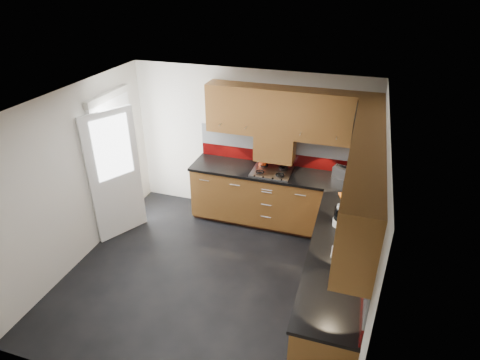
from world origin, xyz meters
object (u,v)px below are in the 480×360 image
(utensil_pot, at_px, (263,160))
(food_processor, at_px, (340,216))
(gas_hob, at_px, (272,171))
(toaster, at_px, (342,172))

(utensil_pot, bearing_deg, food_processor, -44.69)
(gas_hob, bearing_deg, utensil_pot, 139.49)
(gas_hob, xyz_separation_m, food_processor, (1.11, -1.13, 0.11))
(gas_hob, distance_m, utensil_pot, 0.26)
(gas_hob, relative_size, toaster, 2.12)
(gas_hob, xyz_separation_m, toaster, (1.02, 0.14, 0.07))
(gas_hob, relative_size, utensil_pot, 1.37)
(gas_hob, distance_m, food_processor, 1.59)
(toaster, height_order, food_processor, food_processor)
(food_processor, bearing_deg, gas_hob, 134.67)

